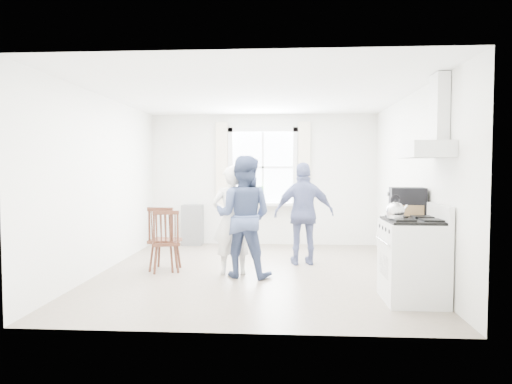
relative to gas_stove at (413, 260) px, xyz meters
name	(u,v)px	position (x,y,z in m)	size (l,w,h in m)	color
room_shell	(255,184)	(-1.91, 1.35, 0.82)	(4.62, 5.12, 2.64)	gray
window_assembly	(263,172)	(-1.91, 3.80, 0.98)	(1.88, 0.24, 1.70)	white
range_hood	(430,136)	(0.16, 0.00, 1.42)	(0.45, 0.76, 0.94)	silver
shelf_unit	(193,225)	(-3.31, 3.68, -0.08)	(0.40, 0.30, 0.80)	slate
gas_stove	(413,260)	(0.00, 0.00, 0.00)	(0.68, 0.76, 1.12)	silver
kettle	(395,211)	(-0.22, -0.05, 0.56)	(0.20, 0.20, 0.29)	silver
low_cabinet	(403,251)	(0.07, 0.70, -0.03)	(0.50, 0.55, 0.90)	silver
stereo_stack	(407,202)	(0.11, 0.69, 0.61)	(0.47, 0.43, 0.38)	black
cardboard_box	(412,211)	(0.13, 0.57, 0.50)	(0.26, 0.19, 0.17)	olive
windsor_chair_a	(166,234)	(-3.21, 1.24, 0.08)	(0.48, 0.48, 0.93)	#422015
windsor_chair_b	(162,232)	(-3.28, 1.32, 0.11)	(0.45, 0.44, 0.97)	#422015
person_left	(232,220)	(-2.23, 1.21, 0.30)	(0.57, 0.57, 1.57)	white
person_mid	(244,216)	(-2.05, 1.08, 0.37)	(0.83, 0.83, 1.71)	#3F4D75
person_right	(304,214)	(-1.16, 1.96, 0.33)	(0.95, 0.95, 1.62)	navy
potted_plant	(259,194)	(-1.97, 3.71, 0.53)	(0.18, 0.18, 0.33)	#337435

